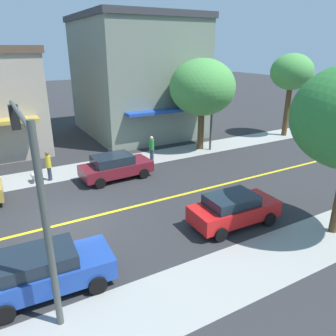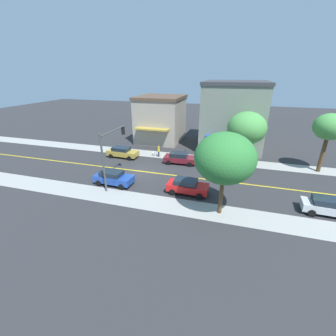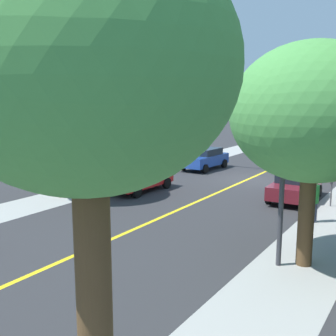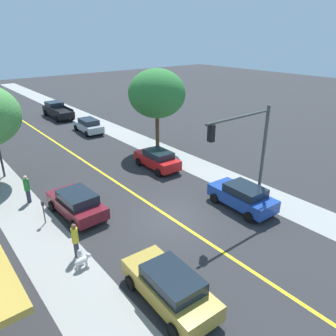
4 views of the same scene
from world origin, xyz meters
The scene contains 21 objects.
ground_plane centered at (0.00, 0.00, 0.00)m, with size 140.00×140.00×0.00m, color #2D2D30.
sidewalk_left centered at (-6.71, 0.00, 0.00)m, with size 2.84×126.00×0.01m, color #9E9E99.
sidewalk_right centered at (6.71, 0.00, 0.00)m, with size 2.84×126.00×0.01m, color #9E9E99.
road_centerline_stripe centered at (0.00, 0.00, 0.00)m, with size 0.20×126.00×0.00m, color yellow.
tan_rowhouse centered at (-14.64, -2.40, 3.96)m, with size 9.91×7.73×7.89m.
corner_shop_building centered at (-14.65, 10.08, 5.22)m, with size 12.35×9.69×10.42m.
street_tree_left_near centered at (6.61, 10.03, 5.18)m, with size 5.01×5.01×7.32m.
street_tree_right_corner centered at (-6.39, 21.29, 5.64)m, with size 3.67×3.67×7.28m.
street_tree_left_far centered at (-6.76, 12.06, 4.86)m, with size 5.04×5.04×7.02m.
fire_hydrant centered at (-5.92, -0.51, 0.40)m, with size 0.44×0.24×0.81m.
parking_meter centered at (-5.97, 4.11, 0.92)m, with size 0.12×0.18×1.40m.
traffic_light_mast centered at (4.27, -1.81, 4.25)m, with size 5.24×0.32×6.22m.
street_lamp centered at (-6.10, 12.56, 3.53)m, with size 0.70×0.36×5.61m.
red_sedan_right_curb centered at (3.92, 6.49, 0.81)m, with size 2.06×4.25×1.53m.
maroon_sedan_left_curb centered at (-4.12, 3.77, 0.80)m, with size 2.27×4.46×1.54m.
gold_sedan_left_curb centered at (-4.09, -4.95, 0.81)m, with size 2.17×4.63×1.54m.
blue_sedan_right_curb centered at (4.21, -1.84, 0.81)m, with size 2.23×4.39×1.54m.
silver_sedan_right_curb centered at (4.14, 19.22, 0.80)m, with size 2.08×4.52×1.53m.
pedestrian_green_shirt centered at (-5.90, 7.22, 1.00)m, with size 0.35×0.35×1.87m.
pedestrian_yellow_shirt centered at (-5.82, 0.10, 1.01)m, with size 0.32×0.32×1.86m.
small_dog centered at (-5.94, -0.82, 0.42)m, with size 0.86×0.38×0.64m.
Camera 2 is at (24.51, 10.51, 11.59)m, focal length 24.35 mm.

